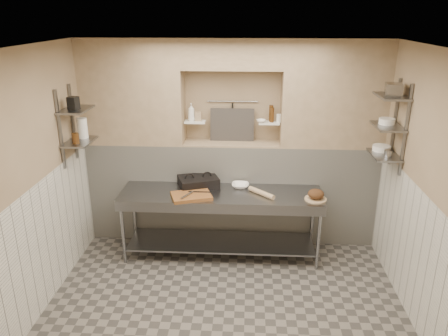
# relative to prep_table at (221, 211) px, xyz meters

# --- Properties ---
(floor) EXTENTS (4.00, 3.90, 0.10)m
(floor) POSITION_rel_prep_table_xyz_m (0.11, -1.18, -0.69)
(floor) COLOR #68635C
(floor) RESTS_ON ground
(ceiling) EXTENTS (4.00, 3.90, 0.10)m
(ceiling) POSITION_rel_prep_table_xyz_m (0.11, -1.18, 2.21)
(ceiling) COLOR silver
(ceiling) RESTS_ON ground
(wall_left) EXTENTS (0.10, 3.90, 2.80)m
(wall_left) POSITION_rel_prep_table_xyz_m (-1.94, -1.18, 0.76)
(wall_left) COLOR tan
(wall_left) RESTS_ON ground
(wall_right) EXTENTS (0.10, 3.90, 2.80)m
(wall_right) POSITION_rel_prep_table_xyz_m (2.16, -1.18, 0.76)
(wall_right) COLOR tan
(wall_right) RESTS_ON ground
(wall_back) EXTENTS (4.00, 0.10, 2.80)m
(wall_back) POSITION_rel_prep_table_xyz_m (0.11, 0.82, 0.76)
(wall_back) COLOR tan
(wall_back) RESTS_ON ground
(wall_front) EXTENTS (4.00, 0.10, 2.80)m
(wall_front) POSITION_rel_prep_table_xyz_m (0.11, -3.18, 0.76)
(wall_front) COLOR tan
(wall_front) RESTS_ON ground
(backwall_lower) EXTENTS (4.00, 0.40, 1.40)m
(backwall_lower) POSITION_rel_prep_table_xyz_m (0.11, 0.57, 0.06)
(backwall_lower) COLOR silver
(backwall_lower) RESTS_ON floor
(alcove_sill) EXTENTS (1.30, 0.40, 0.02)m
(alcove_sill) POSITION_rel_prep_table_xyz_m (0.11, 0.57, 0.77)
(alcove_sill) COLOR tan
(alcove_sill) RESTS_ON backwall_lower
(backwall_pillar_left) EXTENTS (1.35, 0.40, 1.40)m
(backwall_pillar_left) POSITION_rel_prep_table_xyz_m (-1.21, 0.57, 1.46)
(backwall_pillar_left) COLOR tan
(backwall_pillar_left) RESTS_ON backwall_lower
(backwall_pillar_right) EXTENTS (1.35, 0.40, 1.40)m
(backwall_pillar_right) POSITION_rel_prep_table_xyz_m (1.44, 0.57, 1.46)
(backwall_pillar_right) COLOR tan
(backwall_pillar_right) RESTS_ON backwall_lower
(backwall_header) EXTENTS (1.30, 0.40, 0.40)m
(backwall_header) POSITION_rel_prep_table_xyz_m (0.11, 0.57, 1.96)
(backwall_header) COLOR tan
(backwall_header) RESTS_ON backwall_lower
(wainscot_left) EXTENTS (0.02, 3.90, 1.40)m
(wainscot_left) POSITION_rel_prep_table_xyz_m (-1.88, -1.18, 0.06)
(wainscot_left) COLOR silver
(wainscot_left) RESTS_ON floor
(wainscot_right) EXTENTS (0.02, 3.90, 1.40)m
(wainscot_right) POSITION_rel_prep_table_xyz_m (2.10, -1.18, 0.06)
(wainscot_right) COLOR silver
(wainscot_right) RESTS_ON floor
(alcove_shelf_left) EXTENTS (0.28, 0.16, 0.02)m
(alcove_shelf_left) POSITION_rel_prep_table_xyz_m (-0.39, 0.57, 1.06)
(alcove_shelf_left) COLOR white
(alcove_shelf_left) RESTS_ON backwall_lower
(alcove_shelf_right) EXTENTS (0.28, 0.16, 0.02)m
(alcove_shelf_right) POSITION_rel_prep_table_xyz_m (0.61, 0.57, 1.06)
(alcove_shelf_right) COLOR white
(alcove_shelf_right) RESTS_ON backwall_lower
(utensil_rail) EXTENTS (0.70, 0.02, 0.02)m
(utensil_rail) POSITION_rel_prep_table_xyz_m (0.11, 0.74, 1.31)
(utensil_rail) COLOR gray
(utensil_rail) RESTS_ON wall_back
(hanging_steel) EXTENTS (0.02, 0.02, 0.30)m
(hanging_steel) POSITION_rel_prep_table_xyz_m (0.11, 0.72, 1.14)
(hanging_steel) COLOR black
(hanging_steel) RESTS_ON utensil_rail
(splash_panel) EXTENTS (0.60, 0.08, 0.45)m
(splash_panel) POSITION_rel_prep_table_xyz_m (0.11, 0.67, 1.00)
(splash_panel) COLOR #383330
(splash_panel) RESTS_ON alcove_sill
(shelf_rail_left_a) EXTENTS (0.03, 0.03, 0.95)m
(shelf_rail_left_a) POSITION_rel_prep_table_xyz_m (-1.86, 0.07, 1.16)
(shelf_rail_left_a) COLOR slate
(shelf_rail_left_a) RESTS_ON wall_left
(shelf_rail_left_b) EXTENTS (0.03, 0.03, 0.95)m
(shelf_rail_left_b) POSITION_rel_prep_table_xyz_m (-1.86, -0.33, 1.16)
(shelf_rail_left_b) COLOR slate
(shelf_rail_left_b) RESTS_ON wall_left
(wall_shelf_left_lower) EXTENTS (0.30, 0.50, 0.02)m
(wall_shelf_left_lower) POSITION_rel_prep_table_xyz_m (-1.73, -0.13, 0.96)
(wall_shelf_left_lower) COLOR slate
(wall_shelf_left_lower) RESTS_ON wall_left
(wall_shelf_left_upper) EXTENTS (0.30, 0.50, 0.03)m
(wall_shelf_left_upper) POSITION_rel_prep_table_xyz_m (-1.73, -0.13, 1.36)
(wall_shelf_left_upper) COLOR slate
(wall_shelf_left_upper) RESTS_ON wall_left
(shelf_rail_right_a) EXTENTS (0.03, 0.03, 1.05)m
(shelf_rail_right_a) POSITION_rel_prep_table_xyz_m (2.09, 0.07, 1.21)
(shelf_rail_right_a) COLOR slate
(shelf_rail_right_a) RESTS_ON wall_right
(shelf_rail_right_b) EXTENTS (0.03, 0.03, 1.05)m
(shelf_rail_right_b) POSITION_rel_prep_table_xyz_m (2.09, -0.33, 1.21)
(shelf_rail_right_b) COLOR slate
(shelf_rail_right_b) RESTS_ON wall_right
(wall_shelf_right_lower) EXTENTS (0.30, 0.50, 0.02)m
(wall_shelf_right_lower) POSITION_rel_prep_table_xyz_m (1.95, -0.13, 0.86)
(wall_shelf_right_lower) COLOR slate
(wall_shelf_right_lower) RESTS_ON wall_right
(wall_shelf_right_mid) EXTENTS (0.30, 0.50, 0.02)m
(wall_shelf_right_mid) POSITION_rel_prep_table_xyz_m (1.95, -0.13, 1.21)
(wall_shelf_right_mid) COLOR slate
(wall_shelf_right_mid) RESTS_ON wall_right
(wall_shelf_right_upper) EXTENTS (0.30, 0.50, 0.03)m
(wall_shelf_right_upper) POSITION_rel_prep_table_xyz_m (1.95, -0.13, 1.56)
(wall_shelf_right_upper) COLOR slate
(wall_shelf_right_upper) RESTS_ON wall_right
(prep_table) EXTENTS (2.60, 0.70, 0.90)m
(prep_table) POSITION_rel_prep_table_xyz_m (0.00, 0.00, 0.00)
(prep_table) COLOR gray
(prep_table) RESTS_ON floor
(panini_press) EXTENTS (0.60, 0.52, 0.14)m
(panini_press) POSITION_rel_prep_table_xyz_m (-0.31, 0.21, 0.33)
(panini_press) COLOR black
(panini_press) RESTS_ON prep_table
(cutting_board) EXTENTS (0.57, 0.47, 0.04)m
(cutting_board) POSITION_rel_prep_table_xyz_m (-0.36, -0.15, 0.28)
(cutting_board) COLOR brown
(cutting_board) RESTS_ON prep_table
(knife_blade) EXTENTS (0.28, 0.04, 0.01)m
(knife_blade) POSITION_rel_prep_table_xyz_m (-0.27, -0.08, 0.31)
(knife_blade) COLOR gray
(knife_blade) RESTS_ON cutting_board
(tongs) EXTENTS (0.14, 0.23, 0.02)m
(tongs) POSITION_rel_prep_table_xyz_m (-0.41, -0.21, 0.31)
(tongs) COLOR gray
(tongs) RESTS_ON cutting_board
(mixing_bowl) EXTENTS (0.23, 0.23, 0.06)m
(mixing_bowl) POSITION_rel_prep_table_xyz_m (0.25, 0.21, 0.29)
(mixing_bowl) COLOR white
(mixing_bowl) RESTS_ON prep_table
(rolling_pin) EXTENTS (0.34, 0.34, 0.06)m
(rolling_pin) POSITION_rel_prep_table_xyz_m (0.52, -0.02, 0.29)
(rolling_pin) COLOR #D2B484
(rolling_pin) RESTS_ON prep_table
(bread_board) EXTENTS (0.27, 0.27, 0.02)m
(bread_board) POSITION_rel_prep_table_xyz_m (1.19, -0.13, 0.27)
(bread_board) COLOR #D2B484
(bread_board) RESTS_ON prep_table
(bread_loaf) EXTENTS (0.20, 0.20, 0.12)m
(bread_loaf) POSITION_rel_prep_table_xyz_m (1.19, -0.13, 0.33)
(bread_loaf) COLOR #4C2D19
(bread_loaf) RESTS_ON bread_board
(bottle_soap) EXTENTS (0.10, 0.10, 0.24)m
(bottle_soap) POSITION_rel_prep_table_xyz_m (-0.43, 0.56, 1.19)
(bottle_soap) COLOR white
(bottle_soap) RESTS_ON alcove_shelf_left
(jar_alcove) EXTENTS (0.08, 0.08, 0.12)m
(jar_alcove) POSITION_rel_prep_table_xyz_m (-0.34, 0.58, 1.13)
(jar_alcove) COLOR tan
(jar_alcove) RESTS_ON alcove_shelf_left
(bowl_alcove) EXTENTS (0.15, 0.15, 0.04)m
(bowl_alcove) POSITION_rel_prep_table_xyz_m (0.50, 0.53, 1.09)
(bowl_alcove) COLOR white
(bowl_alcove) RESTS_ON alcove_shelf_right
(condiment_a) EXTENTS (0.05, 0.05, 0.20)m
(condiment_a) POSITION_rel_prep_table_xyz_m (0.65, 0.55, 1.17)
(condiment_a) COLOR #41250E
(condiment_a) RESTS_ON alcove_shelf_right
(condiment_b) EXTENTS (0.05, 0.05, 0.22)m
(condiment_b) POSITION_rel_prep_table_xyz_m (0.64, 0.60, 1.18)
(condiment_b) COLOR #41250E
(condiment_b) RESTS_ON alcove_shelf_right
(condiment_c) EXTENTS (0.06, 0.06, 0.11)m
(condiment_c) POSITION_rel_prep_table_xyz_m (0.74, 0.55, 1.13)
(condiment_c) COLOR white
(condiment_c) RESTS_ON alcove_shelf_right
(jug_left) EXTENTS (0.13, 0.13, 0.25)m
(jug_left) POSITION_rel_prep_table_xyz_m (-1.73, -0.00, 1.10)
(jug_left) COLOR white
(jug_left) RESTS_ON wall_shelf_left_lower
(jar_left) EXTENTS (0.08, 0.08, 0.13)m
(jar_left) POSITION_rel_prep_table_xyz_m (-1.73, -0.25, 1.03)
(jar_left) COLOR #41250E
(jar_left) RESTS_ON wall_shelf_left_lower
(box_left_upper) EXTENTS (0.13, 0.13, 0.15)m
(box_left_upper) POSITION_rel_prep_table_xyz_m (-1.73, -0.18, 1.45)
(box_left_upper) COLOR black
(box_left_upper) RESTS_ON wall_shelf_left_upper
(bowl_right) EXTENTS (0.21, 0.21, 0.06)m
(bowl_right) POSITION_rel_prep_table_xyz_m (1.95, -0.00, 0.90)
(bowl_right) COLOR white
(bowl_right) RESTS_ON wall_shelf_right_lower
(canister_right) EXTENTS (0.09, 0.09, 0.09)m
(canister_right) POSITION_rel_prep_table_xyz_m (1.95, -0.26, 0.91)
(canister_right) COLOR gray
(canister_right) RESTS_ON wall_shelf_right_lower
(bowl_right_mid) EXTENTS (0.18, 0.18, 0.07)m
(bowl_right_mid) POSITION_rel_prep_table_xyz_m (1.95, -0.08, 1.25)
(bowl_right_mid) COLOR white
(bowl_right_mid) RESTS_ON wall_shelf_right_mid
(basket_right) EXTENTS (0.22, 0.25, 0.14)m
(basket_right) POSITION_rel_prep_table_xyz_m (1.95, -0.16, 1.64)
(basket_right) COLOR gray
(basket_right) RESTS_ON wall_shelf_right_upper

